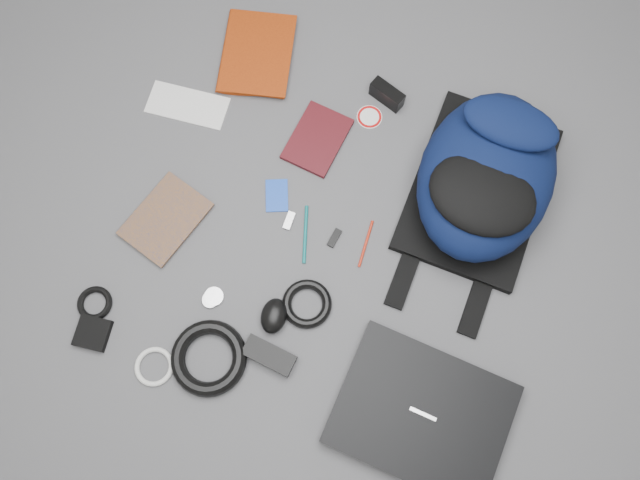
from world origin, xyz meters
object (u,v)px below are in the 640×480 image
at_px(laptop, 422,414).
at_px(textbook_red, 223,51).
at_px(dvd_case, 317,139).
at_px(compact_camera, 387,95).
at_px(mouse, 274,316).
at_px(comic_book, 143,202).
at_px(power_brick, 269,355).
at_px(pouch, 93,333).
at_px(backpack, 487,175).

height_order(laptop, textbook_red, laptop).
bearing_deg(laptop, dvd_case, 132.88).
height_order(dvd_case, compact_camera, compact_camera).
bearing_deg(textbook_red, dvd_case, -38.50).
xyz_separation_m(compact_camera, mouse, (-0.04, -0.70, -0.00)).
bearing_deg(comic_book, power_brick, -12.84).
distance_m(compact_camera, pouch, 1.02).
xyz_separation_m(dvd_case, power_brick, (0.12, -0.60, 0.01)).
distance_m(laptop, power_brick, 0.40).
height_order(comic_book, pouch, pouch).
bearing_deg(laptop, pouch, -169.72).
relative_size(comic_book, pouch, 2.70).
bearing_deg(dvd_case, textbook_red, 161.42).
distance_m(mouse, pouch, 0.46).
relative_size(compact_camera, power_brick, 0.76).
distance_m(laptop, pouch, 0.85).
xyz_separation_m(backpack, compact_camera, (-0.33, 0.16, -0.08)).
bearing_deg(textbook_red, comic_book, -106.31).
bearing_deg(comic_book, textbook_red, 103.60).
bearing_deg(compact_camera, power_brick, -73.97).
xyz_separation_m(backpack, mouse, (-0.37, -0.53, -0.09)).
distance_m(backpack, textbook_red, 0.83).
xyz_separation_m(textbook_red, dvd_case, (0.36, -0.15, -0.01)).
bearing_deg(compact_camera, textbook_red, -157.99).
xyz_separation_m(laptop, compact_camera, (-0.39, 0.78, 0.01)).
bearing_deg(comic_book, compact_camera, 61.76).
xyz_separation_m(backpack, pouch, (-0.78, -0.75, -0.10)).
distance_m(backpack, power_brick, 0.72).
relative_size(backpack, power_brick, 4.04).
height_order(dvd_case, power_brick, power_brick).
distance_m(textbook_red, dvd_case, 0.39).
xyz_separation_m(compact_camera, power_brick, (-0.02, -0.79, -0.01)).
height_order(laptop, power_brick, laptop).
bearing_deg(backpack, textbook_red, 170.67).
relative_size(textbook_red, pouch, 3.30).
relative_size(backpack, comic_book, 2.41).
height_order(mouse, power_brick, mouse).
bearing_deg(dvd_case, power_brick, -74.80).
bearing_deg(pouch, power_brick, 15.29).
height_order(textbook_red, compact_camera, compact_camera).
relative_size(backpack, pouch, 6.50).
relative_size(comic_book, power_brick, 1.68).
xyz_separation_m(dvd_case, pouch, (-0.32, -0.72, 0.00)).
relative_size(textbook_red, compact_camera, 2.69).
bearing_deg(power_brick, backpack, 65.19).
xyz_separation_m(backpack, comic_book, (-0.82, -0.38, -0.10)).
xyz_separation_m(compact_camera, pouch, (-0.46, -0.91, -0.02)).
relative_size(backpack, laptop, 1.30).
distance_m(comic_book, power_brick, 0.54).
bearing_deg(comic_book, dvd_case, 58.21).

